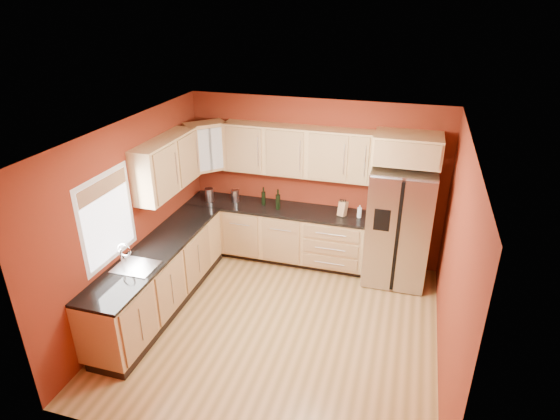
# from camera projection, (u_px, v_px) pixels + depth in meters

# --- Properties ---
(floor) EXTENTS (4.00, 4.00, 0.00)m
(floor) POSITION_uv_depth(u_px,v_px,m) (279.00, 327.00, 6.15)
(floor) COLOR olive
(floor) RESTS_ON ground
(ceiling) EXTENTS (4.00, 4.00, 0.00)m
(ceiling) POSITION_uv_depth(u_px,v_px,m) (278.00, 134.00, 5.06)
(ceiling) COLOR silver
(ceiling) RESTS_ON wall_back
(wall_back) EXTENTS (4.00, 0.04, 2.60)m
(wall_back) POSITION_uv_depth(u_px,v_px,m) (315.00, 182.00, 7.34)
(wall_back) COLOR maroon
(wall_back) RESTS_ON floor
(wall_front) EXTENTS (4.00, 0.04, 2.60)m
(wall_front) POSITION_uv_depth(u_px,v_px,m) (210.00, 351.00, 3.86)
(wall_front) COLOR maroon
(wall_front) RESTS_ON floor
(wall_left) EXTENTS (0.04, 4.00, 2.60)m
(wall_left) POSITION_uv_depth(u_px,v_px,m) (132.00, 219.00, 6.12)
(wall_left) COLOR maroon
(wall_left) RESTS_ON floor
(wall_right) EXTENTS (0.04, 4.00, 2.60)m
(wall_right) POSITION_uv_depth(u_px,v_px,m) (454.00, 265.00, 5.09)
(wall_right) COLOR maroon
(wall_right) RESTS_ON floor
(base_cabinets_back) EXTENTS (2.90, 0.60, 0.88)m
(base_cabinets_back) POSITION_uv_depth(u_px,v_px,m) (276.00, 234.00, 7.59)
(base_cabinets_back) COLOR tan
(base_cabinets_back) RESTS_ON floor
(base_cabinets_left) EXTENTS (0.60, 2.80, 0.88)m
(base_cabinets_left) POSITION_uv_depth(u_px,v_px,m) (160.00, 278.00, 6.40)
(base_cabinets_left) COLOR tan
(base_cabinets_left) RESTS_ON floor
(countertop_back) EXTENTS (2.90, 0.62, 0.04)m
(countertop_back) POSITION_uv_depth(u_px,v_px,m) (276.00, 208.00, 7.38)
(countertop_back) COLOR black
(countertop_back) RESTS_ON base_cabinets_back
(countertop_left) EXTENTS (0.62, 2.80, 0.04)m
(countertop_left) POSITION_uv_depth(u_px,v_px,m) (157.00, 249.00, 6.21)
(countertop_left) COLOR black
(countertop_left) RESTS_ON base_cabinets_left
(upper_cabinets_back) EXTENTS (2.30, 0.33, 0.75)m
(upper_cabinets_back) POSITION_uv_depth(u_px,v_px,m) (297.00, 151.00, 7.04)
(upper_cabinets_back) COLOR tan
(upper_cabinets_back) RESTS_ON wall_back
(upper_cabinets_left) EXTENTS (0.33, 1.35, 0.75)m
(upper_cabinets_left) POSITION_uv_depth(u_px,v_px,m) (167.00, 165.00, 6.48)
(upper_cabinets_left) COLOR tan
(upper_cabinets_left) RESTS_ON wall_left
(corner_upper_cabinet) EXTENTS (0.67, 0.67, 0.75)m
(corner_upper_cabinet) POSITION_uv_depth(u_px,v_px,m) (206.00, 146.00, 7.26)
(corner_upper_cabinet) COLOR tan
(corner_upper_cabinet) RESTS_ON wall_back
(over_fridge_cabinet) EXTENTS (0.92, 0.60, 0.40)m
(over_fridge_cabinet) POSITION_uv_depth(u_px,v_px,m) (408.00, 148.00, 6.42)
(over_fridge_cabinet) COLOR tan
(over_fridge_cabinet) RESTS_ON wall_back
(refrigerator) EXTENTS (0.90, 0.75, 1.78)m
(refrigerator) POSITION_uv_depth(u_px,v_px,m) (398.00, 226.00, 6.84)
(refrigerator) COLOR silver
(refrigerator) RESTS_ON floor
(window) EXTENTS (0.03, 0.90, 1.00)m
(window) POSITION_uv_depth(u_px,v_px,m) (108.00, 218.00, 5.57)
(window) COLOR white
(window) RESTS_ON wall_left
(sink_faucet) EXTENTS (0.50, 0.42, 0.30)m
(sink_faucet) POSITION_uv_depth(u_px,v_px,m) (134.00, 257.00, 5.70)
(sink_faucet) COLOR silver
(sink_faucet) RESTS_ON countertop_left
(canister_left) EXTENTS (0.14, 0.14, 0.20)m
(canister_left) POSITION_uv_depth(u_px,v_px,m) (235.00, 196.00, 7.54)
(canister_left) COLOR silver
(canister_left) RESTS_ON countertop_back
(canister_right) EXTENTS (0.15, 0.15, 0.22)m
(canister_right) POSITION_uv_depth(u_px,v_px,m) (209.00, 195.00, 7.55)
(canister_right) COLOR silver
(canister_right) RESTS_ON countertop_back
(wine_bottle_a) EXTENTS (0.07, 0.07, 0.30)m
(wine_bottle_a) POSITION_uv_depth(u_px,v_px,m) (263.00, 196.00, 7.41)
(wine_bottle_a) COLOR black
(wine_bottle_a) RESTS_ON countertop_back
(wine_bottle_b) EXTENTS (0.09, 0.09, 0.33)m
(wine_bottle_b) POSITION_uv_depth(u_px,v_px,m) (278.00, 199.00, 7.25)
(wine_bottle_b) COLOR black
(wine_bottle_b) RESTS_ON countertop_back
(knife_block) EXTENTS (0.14, 0.14, 0.23)m
(knife_block) POSITION_uv_depth(u_px,v_px,m) (343.00, 209.00, 7.06)
(knife_block) COLOR tan
(knife_block) RESTS_ON countertop_back
(soap_dispenser) EXTENTS (0.07, 0.07, 0.19)m
(soap_dispenser) POSITION_uv_depth(u_px,v_px,m) (359.00, 211.00, 7.01)
(soap_dispenser) COLOR white
(soap_dispenser) RESTS_ON countertop_back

